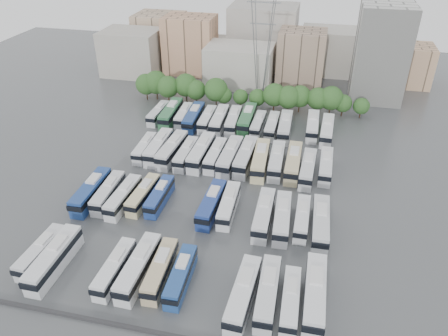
% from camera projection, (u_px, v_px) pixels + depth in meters
% --- Properties ---
extents(ground, '(220.00, 220.00, 0.00)m').
position_uv_depth(ground, '(210.00, 194.00, 85.38)').
color(ground, '#424447').
rests_on(ground, ground).
extents(parapet, '(56.00, 0.50, 0.50)m').
position_uv_depth(parapet, '(147.00, 331.00, 57.84)').
color(parapet, '#2D2D30').
rests_on(parapet, ground).
extents(tree_line, '(64.35, 7.96, 8.38)m').
position_uv_depth(tree_line, '(239.00, 92.00, 118.49)').
color(tree_line, black).
rests_on(tree_line, ground).
extents(city_buildings, '(102.00, 35.00, 20.00)m').
position_uv_depth(city_buildings, '(242.00, 48.00, 142.37)').
color(city_buildings, '#9E998E').
rests_on(city_buildings, ground).
extents(apartment_tower, '(14.00, 14.00, 26.00)m').
position_uv_depth(apartment_tower, '(381.00, 53.00, 120.27)').
color(apartment_tower, silver).
rests_on(apartment_tower, ground).
extents(electricity_pylon, '(9.00, 6.91, 33.83)m').
position_uv_depth(electricity_pylon, '(263.00, 33.00, 116.77)').
color(electricity_pylon, slate).
rests_on(electricity_pylon, ground).
extents(bus_r0_s0, '(2.82, 11.14, 3.47)m').
position_uv_depth(bus_r0_s0, '(41.00, 252.00, 68.77)').
color(bus_r0_s0, silver).
rests_on(bus_r0_s0, ground).
extents(bus_r0_s1, '(2.89, 13.04, 4.09)m').
position_uv_depth(bus_r0_s1, '(54.00, 258.00, 67.03)').
color(bus_r0_s1, silver).
rests_on(bus_r0_s1, ground).
extents(bus_r0_s4, '(2.58, 11.21, 3.51)m').
position_uv_depth(bus_r0_s4, '(115.00, 268.00, 65.65)').
color(bus_r0_s4, white).
rests_on(bus_r0_s4, ground).
extents(bus_r0_s5, '(2.94, 12.78, 4.00)m').
position_uv_depth(bus_r0_s5, '(139.00, 267.00, 65.51)').
color(bus_r0_s5, silver).
rests_on(bus_r0_s5, ground).
extents(bus_r0_s6, '(2.99, 11.65, 3.63)m').
position_uv_depth(bus_r0_s6, '(160.00, 270.00, 65.31)').
color(bus_r0_s6, tan).
rests_on(bus_r0_s6, ground).
extents(bus_r0_s7, '(2.77, 11.18, 3.49)m').
position_uv_depth(bus_r0_s7, '(181.00, 276.00, 64.36)').
color(bus_r0_s7, navy).
rests_on(bus_r0_s7, ground).
extents(bus_r0_s10, '(3.38, 12.84, 3.99)m').
position_uv_depth(bus_r0_s10, '(243.00, 294.00, 61.09)').
color(bus_r0_s10, silver).
rests_on(bus_r0_s10, ground).
extents(bus_r0_s11, '(2.96, 12.39, 3.87)m').
position_uv_depth(bus_r0_s11, '(268.00, 292.00, 61.35)').
color(bus_r0_s11, silver).
rests_on(bus_r0_s11, ground).
extents(bus_r0_s12, '(2.68, 11.01, 3.43)m').
position_uv_depth(bus_r0_s12, '(290.00, 300.00, 60.41)').
color(bus_r0_s12, white).
rests_on(bus_r0_s12, ground).
extents(bus_r0_s13, '(3.04, 13.40, 4.19)m').
position_uv_depth(bus_r0_s13, '(315.00, 294.00, 60.93)').
color(bus_r0_s13, silver).
rests_on(bus_r0_s13, ground).
extents(bus_r1_s0, '(3.11, 13.00, 4.06)m').
position_uv_depth(bus_r1_s0, '(91.00, 191.00, 82.58)').
color(bus_r1_s0, navy).
rests_on(bus_r1_s0, ground).
extents(bus_r1_s1, '(2.94, 11.70, 3.65)m').
position_uv_depth(bus_r1_s1, '(108.00, 192.00, 82.58)').
color(bus_r1_s1, silver).
rests_on(bus_r1_s1, ground).
extents(bus_r1_s2, '(2.96, 11.77, 3.67)m').
position_uv_depth(bus_r1_s2, '(123.00, 197.00, 81.37)').
color(bus_r1_s2, silver).
rests_on(bus_r1_s2, ground).
extents(bus_r1_s3, '(2.99, 11.28, 3.51)m').
position_uv_depth(bus_r1_s3, '(143.00, 194.00, 82.17)').
color(bus_r1_s3, beige).
rests_on(bus_r1_s3, ground).
extents(bus_r1_s4, '(2.42, 10.95, 3.43)m').
position_uv_depth(bus_r1_s4, '(160.00, 196.00, 81.83)').
color(bus_r1_s4, navy).
rests_on(bus_r1_s4, ground).
extents(bus_r1_s7, '(3.04, 12.41, 3.87)m').
position_uv_depth(bus_r1_s7, '(211.00, 204.00, 79.33)').
color(bus_r1_s7, navy).
rests_on(bus_r1_s7, ground).
extents(bus_r1_s8, '(2.85, 11.68, 3.65)m').
position_uv_depth(bus_r1_s8, '(229.00, 205.00, 79.23)').
color(bus_r1_s8, white).
rests_on(bus_r1_s8, ground).
extents(bus_r1_s10, '(2.91, 12.62, 3.95)m').
position_uv_depth(bus_r1_s10, '(264.00, 214.00, 76.59)').
color(bus_r1_s10, silver).
rests_on(bus_r1_s10, ground).
extents(bus_r1_s11, '(3.30, 12.47, 3.88)m').
position_uv_depth(bus_r1_s11, '(282.00, 217.00, 75.86)').
color(bus_r1_s11, silver).
rests_on(bus_r1_s11, ground).
extents(bus_r1_s12, '(2.43, 10.90, 3.42)m').
position_uv_depth(bus_r1_s12, '(302.00, 218.00, 76.09)').
color(bus_r1_s12, silver).
rests_on(bus_r1_s12, ground).
extents(bus_r1_s13, '(3.11, 12.96, 4.05)m').
position_uv_depth(bus_r1_s13, '(321.00, 223.00, 74.41)').
color(bus_r1_s13, silver).
rests_on(bus_r1_s13, ground).
extents(bus_r2_s1, '(2.78, 10.94, 3.41)m').
position_uv_depth(bus_r2_s1, '(145.00, 148.00, 97.76)').
color(bus_r2_s1, silver).
rests_on(bus_r2_s1, ground).
extents(bus_r2_s2, '(3.00, 13.02, 4.07)m').
position_uv_depth(bus_r2_s2, '(159.00, 147.00, 97.45)').
color(bus_r2_s2, silver).
rests_on(bus_r2_s2, ground).
extents(bus_r2_s3, '(3.58, 13.43, 4.17)m').
position_uv_depth(bus_r2_s3, '(172.00, 149.00, 96.36)').
color(bus_r2_s3, silver).
rests_on(bus_r2_s3, ground).
extents(bus_r2_s4, '(2.70, 11.67, 3.65)m').
position_uv_depth(bus_r2_s4, '(186.00, 154.00, 95.23)').
color(bus_r2_s4, silver).
rests_on(bus_r2_s4, ground).
extents(bus_r2_s5, '(3.25, 13.60, 4.25)m').
position_uv_depth(bus_r2_s5, '(201.00, 152.00, 95.26)').
color(bus_r2_s5, silver).
rests_on(bus_r2_s5, ground).
extents(bus_r2_s6, '(2.81, 11.80, 3.69)m').
position_uv_depth(bus_r2_s6, '(215.00, 155.00, 94.61)').
color(bus_r2_s6, silver).
rests_on(bus_r2_s6, ground).
extents(bus_r2_s7, '(3.39, 13.66, 4.26)m').
position_uv_depth(bus_r2_s7, '(230.00, 156.00, 93.69)').
color(bus_r2_s7, silver).
rests_on(bus_r2_s7, ground).
extents(bus_r2_s8, '(3.39, 13.57, 4.23)m').
position_uv_depth(bus_r2_s8, '(246.00, 156.00, 93.64)').
color(bus_r2_s8, silver).
rests_on(bus_r2_s8, ground).
extents(bus_r2_s9, '(3.61, 13.60, 4.23)m').
position_uv_depth(bus_r2_s9, '(260.00, 159.00, 92.52)').
color(bus_r2_s9, beige).
rests_on(bus_r2_s9, ground).
extents(bus_r2_s10, '(3.14, 12.77, 3.98)m').
position_uv_depth(bus_r2_s10, '(277.00, 160.00, 92.42)').
color(bus_r2_s10, silver).
rests_on(bus_r2_s10, ground).
extents(bus_r2_s11, '(2.99, 13.30, 4.16)m').
position_uv_depth(bus_r2_s11, '(293.00, 162.00, 91.62)').
color(bus_r2_s11, '#C7B789').
rests_on(bus_r2_s11, ground).
extents(bus_r2_s12, '(3.05, 12.46, 3.89)m').
position_uv_depth(bus_r2_s12, '(308.00, 168.00, 89.77)').
color(bus_r2_s12, silver).
rests_on(bus_r2_s12, ground).
extents(bus_r2_s13, '(2.75, 11.90, 3.72)m').
position_uv_depth(bus_r2_s13, '(326.00, 166.00, 90.81)').
color(bus_r2_s13, silver).
rests_on(bus_r2_s13, ground).
extents(bus_r3_s0, '(2.64, 11.22, 3.51)m').
position_uv_depth(bus_r3_s0, '(158.00, 113.00, 113.53)').
color(bus_r3_s0, silver).
rests_on(bus_r3_s0, ground).
extents(bus_r3_s1, '(3.53, 13.72, 4.27)m').
position_uv_depth(bus_r3_s1, '(171.00, 113.00, 112.63)').
color(bus_r3_s1, '#2E6C41').
rests_on(bus_r3_s1, ground).
extents(bus_r3_s2, '(2.93, 11.21, 3.49)m').
position_uv_depth(bus_r3_s2, '(184.00, 115.00, 112.48)').
color(bus_r3_s2, white).
rests_on(bus_r3_s2, ground).
extents(bus_r3_s3, '(3.32, 13.26, 4.13)m').
position_uv_depth(bus_r3_s3, '(194.00, 117.00, 110.74)').
color(bus_r3_s3, navy).
rests_on(bus_r3_s3, ground).
extents(bus_r3_s4, '(2.78, 11.70, 3.66)m').
position_uv_depth(bus_r3_s4, '(207.00, 119.00, 110.27)').
color(bus_r3_s4, silver).
rests_on(bus_r3_s4, ground).
extents(bus_r3_s5, '(3.31, 13.05, 4.06)m').
position_uv_depth(bus_r3_s5, '(219.00, 120.00, 109.42)').
color(bus_r3_s5, silver).
rests_on(bus_r3_s5, ground).
extents(bus_r3_s6, '(3.35, 12.58, 3.91)m').
position_uv_depth(bus_r3_s6, '(233.00, 120.00, 109.31)').
color(bus_r3_s6, silver).
rests_on(bus_r3_s6, ground).
extents(bus_r3_s7, '(3.12, 13.69, 4.29)m').
position_uv_depth(bus_r3_s7, '(247.00, 119.00, 109.71)').
color(bus_r3_s7, '#2C673A').
rests_on(bus_r3_s7, ground).
extents(bus_r3_s8, '(2.64, 11.26, 3.52)m').
position_uv_depth(bus_r3_s8, '(258.00, 124.00, 107.97)').
color(bus_r3_s8, silver).
rests_on(bus_r3_s8, ground).
extents(bus_r3_s9, '(2.57, 11.71, 3.67)m').
position_uv_depth(bus_r3_s9, '(272.00, 126.00, 107.03)').
color(bus_r3_s9, silver).
rests_on(bus_r3_s9, ground).
extents(bus_r3_s10, '(3.21, 13.28, 4.14)m').
position_uv_depth(bus_r3_s10, '(285.00, 127.00, 106.09)').
color(bus_r3_s10, silver).
rests_on(bus_r3_s10, ground).
extents(bus_r3_s12, '(2.95, 12.84, 4.02)m').
position_uv_depth(bus_r3_s12, '(312.00, 126.00, 106.65)').
color(bus_r3_s12, white).
rests_on(bus_r3_s12, ground).
extents(bus_r3_s13, '(3.23, 13.00, 4.05)m').
position_uv_depth(bus_r3_s13, '(327.00, 130.00, 104.62)').
color(bus_r3_s13, silver).
rests_on(bus_r3_s13, ground).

